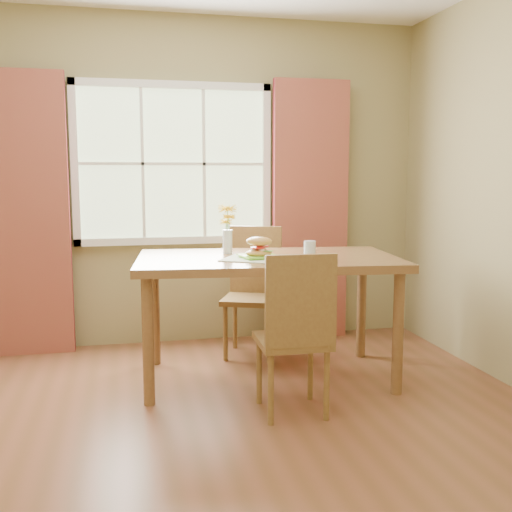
{
  "coord_description": "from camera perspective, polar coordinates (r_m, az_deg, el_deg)",
  "views": [
    {
      "loc": [
        -0.41,
        -3.12,
        1.41
      ],
      "look_at": [
        0.45,
        0.76,
        0.87
      ],
      "focal_mm": 42.0,
      "sensor_mm": 36.0,
      "label": 1
    }
  ],
  "objects": [
    {
      "name": "room",
      "position": [
        3.15,
        -5.01,
        6.58
      ],
      "size": [
        4.24,
        3.84,
        2.74
      ],
      "color": "brown",
      "rests_on": "ground"
    },
    {
      "name": "window",
      "position": [
        5.01,
        -7.87,
        8.68
      ],
      "size": [
        1.62,
        0.06,
        1.32
      ],
      "color": "beige",
      "rests_on": "room"
    },
    {
      "name": "curtain_left",
      "position": [
        4.97,
        -21.06,
        3.63
      ],
      "size": [
        0.65,
        0.08,
        2.2
      ],
      "primitive_type": "cube",
      "color": "maroon",
      "rests_on": "room"
    },
    {
      "name": "curtain_right",
      "position": [
        5.15,
        5.19,
        4.25
      ],
      "size": [
        0.65,
        0.08,
        2.2
      ],
      "primitive_type": "cube",
      "color": "maroon",
      "rests_on": "room"
    },
    {
      "name": "dining_table",
      "position": [
        4.1,
        1.11,
        -1.28
      ],
      "size": [
        1.85,
        1.16,
        0.86
      ],
      "rotation": [
        0.0,
        0.0,
        -0.1
      ],
      "color": "brown",
      "rests_on": "room"
    },
    {
      "name": "chair_near",
      "position": [
        3.48,
        3.81,
        -6.86
      ],
      "size": [
        0.42,
        0.42,
        0.98
      ],
      "rotation": [
        0.0,
        0.0,
        -0.02
      ],
      "color": "brown",
      "rests_on": "room"
    },
    {
      "name": "chair_far",
      "position": [
        4.74,
        -0.25,
        -2.73
      ],
      "size": [
        0.55,
        0.55,
        1.01
      ],
      "rotation": [
        0.0,
        0.0,
        -0.4
      ],
      "color": "brown",
      "rests_on": "room"
    },
    {
      "name": "placemat",
      "position": [
        3.94,
        0.23,
        -0.29
      ],
      "size": [
        0.55,
        0.51,
        0.01
      ],
      "primitive_type": "cube",
      "rotation": [
        0.0,
        0.0,
        -0.52
      ],
      "color": "beige",
      "rests_on": "dining_table"
    },
    {
      "name": "plate",
      "position": [
        3.98,
        0.2,
        -0.09
      ],
      "size": [
        0.26,
        0.26,
        0.01
      ],
      "primitive_type": "cube",
      "rotation": [
        0.0,
        0.0,
        0.18
      ],
      "color": "#82D234",
      "rests_on": "placemat"
    },
    {
      "name": "croissant_sandwich",
      "position": [
        3.95,
        0.29,
        0.87
      ],
      "size": [
        0.21,
        0.17,
        0.13
      ],
      "rotation": [
        0.0,
        0.0,
        -0.31
      ],
      "color": "gold",
      "rests_on": "plate"
    },
    {
      "name": "water_glass",
      "position": [
        4.01,
        5.14,
        0.57
      ],
      "size": [
        0.08,
        0.08,
        0.12
      ],
      "color": "silver",
      "rests_on": "dining_table"
    },
    {
      "name": "flower_vase",
      "position": [
        4.23,
        -2.74,
        3.05
      ],
      "size": [
        0.14,
        0.14,
        0.35
      ],
      "color": "silver",
      "rests_on": "dining_table"
    }
  ]
}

